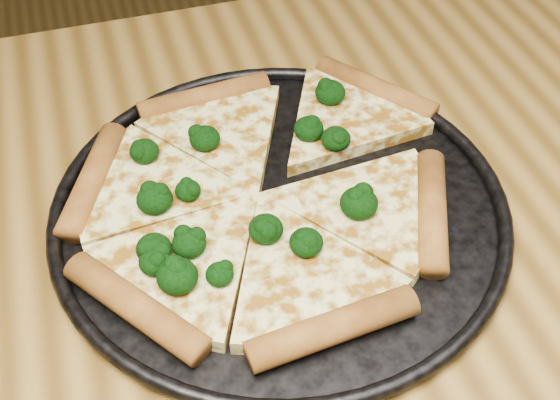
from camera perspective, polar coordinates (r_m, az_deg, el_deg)
name	(u,v)px	position (r m, az deg, el deg)	size (l,w,h in m)	color
pizza_pan	(280,207)	(0.60, 0.00, -0.54)	(0.38, 0.38, 0.02)	black
pizza	(264,191)	(0.60, -1.31, 0.75)	(0.36, 0.33, 0.02)	#F2EC94
broccoli_florets	(241,195)	(0.59, -3.15, 0.40)	(0.22, 0.20, 0.02)	black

